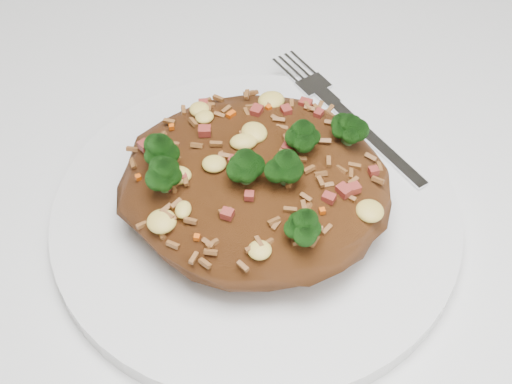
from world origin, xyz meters
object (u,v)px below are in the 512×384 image
(dining_table, at_px, (209,275))
(plate, at_px, (256,214))
(fried_rice, at_px, (256,175))
(fork, at_px, (354,122))

(dining_table, height_order, plate, plate)
(fried_rice, bearing_deg, dining_table, 163.26)
(dining_table, bearing_deg, plate, -16.12)
(dining_table, relative_size, fork, 9.54)
(fried_rice, distance_m, fork, 0.11)
(dining_table, relative_size, plate, 4.58)
(fork, bearing_deg, dining_table, -94.59)
(fork, bearing_deg, fried_rice, -75.33)
(fried_rice, xyz_separation_m, fork, (0.05, 0.09, -0.03))
(plate, distance_m, fork, 0.10)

